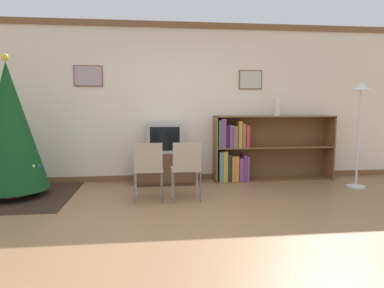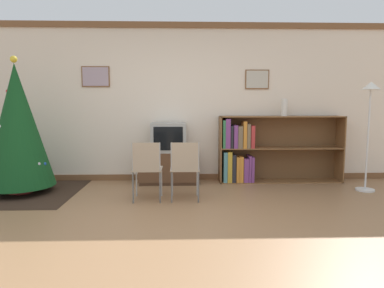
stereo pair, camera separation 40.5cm
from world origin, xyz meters
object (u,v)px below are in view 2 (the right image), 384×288
(tv_console, at_px, (169,167))
(television, at_px, (169,137))
(folding_chair_left, at_px, (147,167))
(christmas_tree, at_px, (18,126))
(vase, at_px, (284,107))
(folding_chair_right, at_px, (185,167))
(bookshelf, at_px, (257,150))
(standing_lamp, at_px, (370,108))

(tv_console, xyz_separation_m, television, (-0.00, -0.00, 0.51))
(folding_chair_left, bearing_deg, christmas_tree, 164.97)
(christmas_tree, relative_size, vase, 6.97)
(tv_console, xyz_separation_m, folding_chair_right, (0.26, -1.09, 0.20))
(tv_console, height_order, folding_chair_left, folding_chair_left)
(christmas_tree, height_order, vase, christmas_tree)
(television, bearing_deg, tv_console, 90.00)
(christmas_tree, relative_size, bookshelf, 0.96)
(bookshelf, bearing_deg, television, -177.73)
(television, xyz_separation_m, vase, (1.94, 0.04, 0.50))
(folding_chair_left, height_order, standing_lamp, standing_lamp)
(vase, bearing_deg, folding_chair_right, -146.05)
(folding_chair_left, distance_m, folding_chair_right, 0.52)
(television, relative_size, folding_chair_right, 0.70)
(folding_chair_left, xyz_separation_m, vase, (2.20, 1.13, 0.80))
(folding_chair_right, xyz_separation_m, vase, (1.68, 1.13, 0.80))
(folding_chair_right, bearing_deg, television, 103.32)
(vase, bearing_deg, tv_console, -178.79)
(folding_chair_right, relative_size, bookshelf, 0.39)
(folding_chair_left, height_order, folding_chair_right, same)
(christmas_tree, height_order, folding_chair_right, christmas_tree)
(christmas_tree, distance_m, television, 2.29)
(tv_console, distance_m, folding_chair_left, 1.14)
(christmas_tree, xyz_separation_m, television, (2.21, 0.57, -0.23))
(television, xyz_separation_m, bookshelf, (1.49, 0.06, -0.23))
(tv_console, distance_m, standing_lamp, 3.26)
(tv_console, distance_m, bookshelf, 1.52)
(christmas_tree, relative_size, standing_lamp, 1.21)
(television, height_order, folding_chair_right, television)
(christmas_tree, xyz_separation_m, vase, (4.15, 0.61, 0.27))
(folding_chair_left, bearing_deg, tv_console, 76.71)
(tv_console, height_order, vase, vase)
(tv_console, relative_size, vase, 3.45)
(vase, bearing_deg, christmas_tree, -171.62)
(vase, bearing_deg, folding_chair_left, -152.74)
(christmas_tree, relative_size, television, 3.51)
(bookshelf, bearing_deg, vase, -1.98)
(tv_console, height_order, folding_chair_right, folding_chair_right)
(tv_console, height_order, bookshelf, bookshelf)
(christmas_tree, height_order, bookshelf, christmas_tree)
(christmas_tree, relative_size, tv_console, 2.02)
(vase, bearing_deg, television, -178.71)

